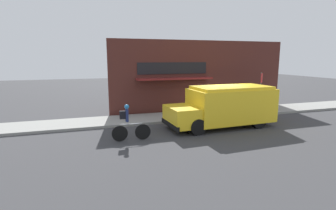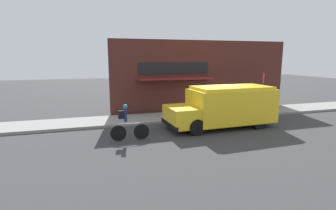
% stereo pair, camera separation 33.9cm
% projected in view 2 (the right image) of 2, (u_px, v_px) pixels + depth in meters
% --- Properties ---
extents(ground_plane, '(70.00, 70.00, 0.00)m').
position_uv_depth(ground_plane, '(221.00, 119.00, 15.85)').
color(ground_plane, '#38383A').
extents(sidewalk, '(28.00, 2.38, 0.15)m').
position_uv_depth(sidewalk, '(212.00, 114.00, 16.96)').
color(sidewalk, gray).
rests_on(sidewalk, ground_plane).
extents(storefront, '(12.71, 1.05, 4.84)m').
position_uv_depth(storefront, '(202.00, 76.00, 17.95)').
color(storefront, '#4C231E').
rests_on(storefront, ground_plane).
extents(school_bus, '(5.88, 2.80, 2.18)m').
position_uv_depth(school_bus, '(225.00, 106.00, 13.99)').
color(school_bus, yellow).
rests_on(school_bus, ground_plane).
extents(cyclist, '(1.75, 0.21, 1.66)m').
position_uv_depth(cyclist, '(127.00, 123.00, 11.71)').
color(cyclist, black).
rests_on(cyclist, ground_plane).
extents(stop_sign_post, '(0.45, 0.45, 2.59)m').
position_uv_depth(stop_sign_post, '(263.00, 86.00, 16.93)').
color(stop_sign_post, slate).
rests_on(stop_sign_post, sidewalk).
extents(trash_bin, '(0.49, 0.49, 0.77)m').
position_uv_depth(trash_bin, '(249.00, 103.00, 18.44)').
color(trash_bin, slate).
rests_on(trash_bin, sidewalk).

